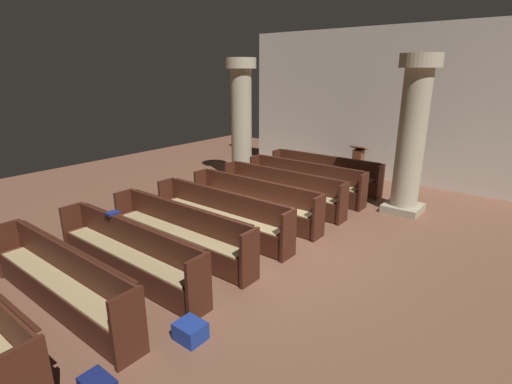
% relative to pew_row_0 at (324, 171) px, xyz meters
% --- Properties ---
extents(ground_plane, '(19.20, 19.20, 0.00)m').
position_rel_pew_row_0_xyz_m(ground_plane, '(1.15, -4.11, -0.48)').
color(ground_plane, brown).
extents(back_wall, '(10.00, 0.16, 4.50)m').
position_rel_pew_row_0_xyz_m(back_wall, '(1.15, 1.97, 1.77)').
color(back_wall, silver).
rests_on(back_wall, ground).
extents(pew_row_0, '(3.38, 0.47, 0.91)m').
position_rel_pew_row_0_xyz_m(pew_row_0, '(0.00, 0.00, 0.00)').
color(pew_row_0, '#4C2316').
rests_on(pew_row_0, ground).
extents(pew_row_1, '(3.38, 0.46, 0.91)m').
position_rel_pew_row_0_xyz_m(pew_row_1, '(0.00, -1.09, 0.00)').
color(pew_row_1, '#4C2316').
rests_on(pew_row_1, ground).
extents(pew_row_2, '(3.38, 0.46, 0.91)m').
position_rel_pew_row_0_xyz_m(pew_row_2, '(0.00, -2.18, 0.00)').
color(pew_row_2, '#4C2316').
rests_on(pew_row_2, ground).
extents(pew_row_3, '(3.38, 0.47, 0.91)m').
position_rel_pew_row_0_xyz_m(pew_row_3, '(0.00, -3.27, 0.00)').
color(pew_row_3, '#4C2316').
rests_on(pew_row_3, ground).
extents(pew_row_4, '(3.38, 0.46, 0.91)m').
position_rel_pew_row_0_xyz_m(pew_row_4, '(0.00, -4.36, 0.00)').
color(pew_row_4, '#4C2316').
rests_on(pew_row_4, ground).
extents(pew_row_5, '(3.38, 0.47, 0.91)m').
position_rel_pew_row_0_xyz_m(pew_row_5, '(0.00, -5.45, 0.00)').
color(pew_row_5, '#4C2316').
rests_on(pew_row_5, ground).
extents(pew_row_6, '(3.38, 0.46, 0.91)m').
position_rel_pew_row_0_xyz_m(pew_row_6, '(0.00, -6.54, 0.00)').
color(pew_row_6, '#4C2316').
rests_on(pew_row_6, ground).
extents(pew_row_7, '(3.38, 0.46, 0.91)m').
position_rel_pew_row_0_xyz_m(pew_row_7, '(0.00, -7.63, 0.00)').
color(pew_row_7, '#4C2316').
rests_on(pew_row_7, ground).
extents(pillar_aisle_side, '(0.90, 0.90, 3.62)m').
position_rel_pew_row_0_xyz_m(pillar_aisle_side, '(2.49, -0.62, 1.40)').
color(pillar_aisle_side, tan).
rests_on(pillar_aisle_side, ground).
extents(pillar_far_side, '(0.90, 0.90, 3.62)m').
position_rel_pew_row_0_xyz_m(pillar_far_side, '(-2.44, -0.81, 1.40)').
color(pillar_far_side, tan).
rests_on(pillar_far_side, ground).
extents(lectern, '(0.48, 0.45, 1.08)m').
position_rel_pew_row_0_xyz_m(lectern, '(0.43, 1.35, -0.03)').
color(lectern, brown).
rests_on(lectern, ground).
extents(hymn_book, '(0.16, 0.22, 0.04)m').
position_rel_pew_row_0_xyz_m(hymn_book, '(-0.65, -6.35, 0.45)').
color(hymn_book, navy).
rests_on(hymn_book, pew_row_6).
extents(kneeler_box_blue, '(0.36, 0.32, 0.23)m').
position_rel_pew_row_0_xyz_m(kneeler_box_blue, '(1.90, -6.97, -0.37)').
color(kneeler_box_blue, navy).
rests_on(kneeler_box_blue, ground).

